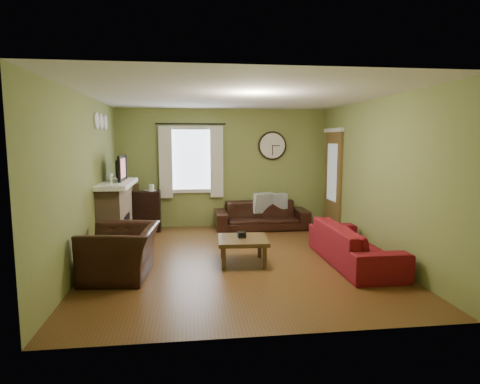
{
  "coord_description": "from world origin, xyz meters",
  "views": [
    {
      "loc": [
        -0.75,
        -6.28,
        1.92
      ],
      "look_at": [
        0.1,
        0.4,
        1.05
      ],
      "focal_mm": 30.0,
      "sensor_mm": 36.0,
      "label": 1
    }
  ],
  "objects": [
    {
      "name": "wall_left",
      "position": [
        -2.3,
        0.0,
        1.3
      ],
      "size": [
        0.0,
        5.2,
        2.6
      ],
      "primitive_type": "cube",
      "color": "olive",
      "rests_on": "ground"
    },
    {
      "name": "wine_glass_a",
      "position": [
        -2.05,
        0.59,
        1.27
      ],
      "size": [
        0.06,
        0.06,
        0.18
      ],
      "primitive_type": null,
      "color": "white",
      "rests_on": "mantel"
    },
    {
      "name": "fireplace",
      "position": [
        -2.1,
        1.15,
        0.55
      ],
      "size": [
        0.4,
        1.4,
        1.1
      ],
      "primitive_type": "cube",
      "color": "tan",
      "rests_on": "floor"
    },
    {
      "name": "tv_screen",
      "position": [
        -1.97,
        1.3,
        1.41
      ],
      "size": [
        0.02,
        0.62,
        0.36
      ],
      "primitive_type": "cube",
      "color": "#994C3F",
      "rests_on": "mantel"
    },
    {
      "name": "pillow_right",
      "position": [
        1.21,
        2.35,
        0.55
      ],
      "size": [
        0.41,
        0.18,
        0.4
      ],
      "primitive_type": "cube",
      "rotation": [
        0.0,
        0.0,
        -0.15
      ],
      "color": "#979CA2",
      "rests_on": "sofa_brown"
    },
    {
      "name": "curtain_rod",
      "position": [
        -0.7,
        2.48,
        2.27
      ],
      "size": [
        0.03,
        0.03,
        1.5
      ],
      "primitive_type": "cylinder",
      "color": "black",
      "rests_on": "wall_back"
    },
    {
      "name": "wine_glass_b",
      "position": [
        -2.05,
        0.65,
        1.27
      ],
      "size": [
        0.07,
        0.07,
        0.19
      ],
      "primitive_type": null,
      "color": "white",
      "rests_on": "mantel"
    },
    {
      "name": "book",
      "position": [
        -1.65,
        2.22,
        0.96
      ],
      "size": [
        0.28,
        0.29,
        0.02
      ],
      "primitive_type": "imported",
      "rotation": [
        0.0,
        0.0,
        0.71
      ],
      "color": "#48341D",
      "rests_on": "bookshelf"
    },
    {
      "name": "wall_front",
      "position": [
        0.0,
        -2.6,
        1.3
      ],
      "size": [
        4.6,
        0.0,
        2.6
      ],
      "primitive_type": "cube",
      "color": "olive",
      "rests_on": "ground"
    },
    {
      "name": "tissue_box",
      "position": [
        0.05,
        -0.19,
        0.4
      ],
      "size": [
        0.13,
        0.13,
        0.09
      ],
      "primitive_type": "cube",
      "rotation": [
        0.0,
        0.0,
        0.13
      ],
      "color": "black",
      "rests_on": "coffee_table"
    },
    {
      "name": "medallion_right",
      "position": [
        -2.28,
        1.5,
        2.25
      ],
      "size": [
        0.28,
        0.28,
        0.03
      ],
      "primitive_type": "cylinder",
      "color": "white",
      "rests_on": "wall_left"
    },
    {
      "name": "pillow_left",
      "position": [
        0.86,
        2.31,
        0.55
      ],
      "size": [
        0.46,
        0.26,
        0.44
      ],
      "primitive_type": "cube",
      "rotation": [
        0.0,
        0.0,
        0.31
      ],
      "color": "#979CA2",
      "rests_on": "sofa_brown"
    },
    {
      "name": "medallion_left",
      "position": [
        -2.28,
        0.8,
        2.25
      ],
      "size": [
        0.28,
        0.28,
        0.03
      ],
      "primitive_type": "cylinder",
      "color": "white",
      "rests_on": "wall_left"
    },
    {
      "name": "wall_back",
      "position": [
        0.0,
        2.6,
        1.3
      ],
      "size": [
        4.6,
        0.0,
        2.6
      ],
      "primitive_type": "cube",
      "color": "olive",
      "rests_on": "ground"
    },
    {
      "name": "sofa_brown",
      "position": [
        0.8,
        2.19,
        0.29
      ],
      "size": [
        2.01,
        0.79,
        0.59
      ],
      "primitive_type": "imported",
      "color": "black",
      "rests_on": "floor"
    },
    {
      "name": "ceiling",
      "position": [
        0.0,
        0.0,
        2.6
      ],
      "size": [
        4.6,
        5.2,
        0.0
      ],
      "primitive_type": "cube",
      "color": "white",
      "rests_on": "ground"
    },
    {
      "name": "curtain_right",
      "position": [
        -0.15,
        2.48,
        1.45
      ],
      "size": [
        0.28,
        0.04,
        1.55
      ],
      "primitive_type": "cube",
      "color": "silver",
      "rests_on": "wall_back"
    },
    {
      "name": "floor",
      "position": [
        0.0,
        0.0,
        0.0
      ],
      "size": [
        4.6,
        5.2,
        0.0
      ],
      "primitive_type": "cube",
      "color": "#593719",
      "rests_on": "ground"
    },
    {
      "name": "firebox",
      "position": [
        -1.91,
        1.15,
        0.3
      ],
      "size": [
        0.04,
        0.6,
        0.55
      ],
      "primitive_type": "cube",
      "color": "black",
      "rests_on": "fireplace"
    },
    {
      "name": "coffee_table",
      "position": [
        0.06,
        -0.23,
        0.2
      ],
      "size": [
        0.8,
        0.8,
        0.41
      ],
      "primitive_type": null,
      "rotation": [
        0.0,
        0.0,
        -0.05
      ],
      "color": "#48341D",
      "rests_on": "floor"
    },
    {
      "name": "wall_clock",
      "position": [
        1.1,
        2.55,
        1.8
      ],
      "size": [
        0.64,
        0.06,
        0.64
      ],
      "primitive_type": null,
      "color": "white",
      "rests_on": "wall_back"
    },
    {
      "name": "curtain_left",
      "position": [
        -1.25,
        2.48,
        1.45
      ],
      "size": [
        0.28,
        0.04,
        1.55
      ],
      "primitive_type": "cube",
      "color": "silver",
      "rests_on": "wall_back"
    },
    {
      "name": "sofa_red",
      "position": [
        1.79,
        -0.45,
        0.31
      ],
      "size": [
        0.82,
        2.09,
        0.61
      ],
      "primitive_type": "imported",
      "rotation": [
        0.0,
        0.0,
        1.57
      ],
      "color": "maroon",
      "rests_on": "floor"
    },
    {
      "name": "door",
      "position": [
        2.27,
        1.85,
        1.05
      ],
      "size": [
        0.05,
        0.9,
        2.1
      ],
      "primitive_type": "cube",
      "color": "brown",
      "rests_on": "floor"
    },
    {
      "name": "armchair",
      "position": [
        -1.72,
        -0.62,
        0.36
      ],
      "size": [
        1.05,
        1.17,
        0.71
      ],
      "primitive_type": "imported",
      "rotation": [
        0.0,
        0.0,
        -1.65
      ],
      "color": "black",
      "rests_on": "floor"
    },
    {
      "name": "medallion_mid",
      "position": [
        -2.28,
        1.15,
        2.25
      ],
      "size": [
        0.28,
        0.28,
        0.03
      ],
      "primitive_type": "cylinder",
      "color": "white",
      "rests_on": "wall_left"
    },
    {
      "name": "wall_right",
      "position": [
        2.3,
        0.0,
        1.3
      ],
      "size": [
        0.0,
        5.2,
        2.6
      ],
      "primitive_type": "cube",
      "color": "olive",
      "rests_on": "ground"
    },
    {
      "name": "bookshelf",
      "position": [
        -1.73,
        2.24,
        0.43
      ],
      "size": [
        0.72,
        0.31,
        0.86
      ],
      "primitive_type": null,
      "color": "black",
      "rests_on": "floor"
    },
    {
      "name": "window_pane",
      "position": [
        -0.7,
        2.58,
        1.5
      ],
      "size": [
        1.0,
        0.02,
        1.3
      ],
      "primitive_type": null,
      "color": "silver",
      "rests_on": "wall_back"
    },
    {
      "name": "mantel",
      "position": [
        -2.07,
        1.15,
        1.14
      ],
      "size": [
        0.58,
        1.6,
        0.08
      ],
      "primitive_type": "cube",
      "color": "white",
      "rests_on": "fireplace"
    },
    {
      "name": "tv",
      "position": [
        -2.05,
        1.3,
        1.35
      ],
      "size": [
        0.08,
        0.6,
        0.35
      ],
      "primitive_type": "imported",
      "rotation": [
        0.0,
        0.0,
        1.57
      ],
      "color": "black",
      "rests_on": "mantel"
    }
  ]
}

